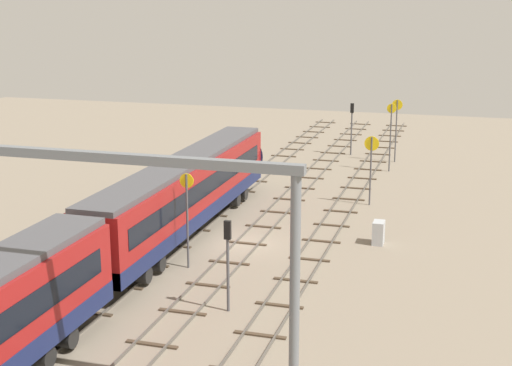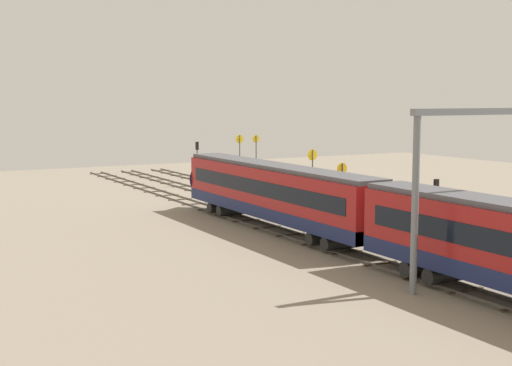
# 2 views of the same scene
# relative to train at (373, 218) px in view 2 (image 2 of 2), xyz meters

# --- Properties ---
(ground_plane) EXTENTS (111.38, 111.38, 0.00)m
(ground_plane) POSITION_rel_train_xyz_m (11.19, -4.25, -2.66)
(ground_plane) COLOR gray
(track_near_foreground) EXTENTS (95.38, 2.40, 0.16)m
(track_near_foreground) POSITION_rel_train_xyz_m (11.19, -8.49, -2.59)
(track_near_foreground) COLOR #59544C
(track_near_foreground) RESTS_ON ground
(track_second_near) EXTENTS (95.38, 2.40, 0.16)m
(track_second_near) POSITION_rel_train_xyz_m (11.19, -4.25, -2.59)
(track_second_near) COLOR #59544C
(track_second_near) RESTS_ON ground
(track_with_train) EXTENTS (95.38, 2.40, 0.16)m
(track_with_train) POSITION_rel_train_xyz_m (11.19, 0.00, -2.59)
(track_with_train) COLOR #59544C
(track_with_train) RESTS_ON ground
(train) EXTENTS (50.40, 3.24, 4.80)m
(train) POSITION_rel_train_xyz_m (0.00, 0.00, 0.00)
(train) COLOR maroon
(train) RESTS_ON ground
(speed_sign_near_foreground) EXTENTS (0.14, 1.05, 5.06)m
(speed_sign_near_foreground) POSITION_rel_train_xyz_m (22.10, -10.18, 0.74)
(speed_sign_near_foreground) COLOR #4C4C51
(speed_sign_near_foreground) RESTS_ON ground
(speed_sign_mid_trackside) EXTENTS (0.14, 0.81, 5.90)m
(speed_sign_mid_trackside) POSITION_rel_train_xyz_m (33.33, -10.32, 1.01)
(speed_sign_mid_trackside) COLOR #4C4C51
(speed_sign_mid_trackside) RESTS_ON ground
(speed_sign_far_trackside) EXTENTS (0.14, 0.80, 5.39)m
(speed_sign_far_trackside) POSITION_rel_train_xyz_m (6.38, -2.27, 0.71)
(speed_sign_far_trackside) COLOR #4C4C51
(speed_sign_far_trackside) RESTS_ON ground
(speed_sign_distant_end) EXTENTS (0.14, 0.95, 5.74)m
(speed_sign_distant_end) POSITION_rel_train_xyz_m (37.30, -10.39, 1.06)
(speed_sign_distant_end) COLOR #4C4C51
(speed_sign_distant_end) RESTS_ON ground
(signal_light_trackside_approach) EXTENTS (0.31, 0.32, 4.53)m
(signal_light_trackside_approach) POSITION_rel_train_xyz_m (1.44, -6.28, 0.31)
(signal_light_trackside_approach) COLOR #4C4C51
(signal_light_trackside_approach) RESTS_ON ground
(signal_light_trackside_departure) EXTENTS (0.31, 0.32, 4.98)m
(signal_light_trackside_departure) POSITION_rel_train_xyz_m (39.24, -6.01, 0.58)
(signal_light_trackside_departure) COLOR #4C4C51
(signal_light_trackside_departure) RESTS_ON ground
(relay_cabinet) EXTENTS (1.05, 0.67, 1.43)m
(relay_cabinet) POSITION_rel_train_xyz_m (13.48, -11.91, -1.94)
(relay_cabinet) COLOR #B2B7BC
(relay_cabinet) RESTS_ON ground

